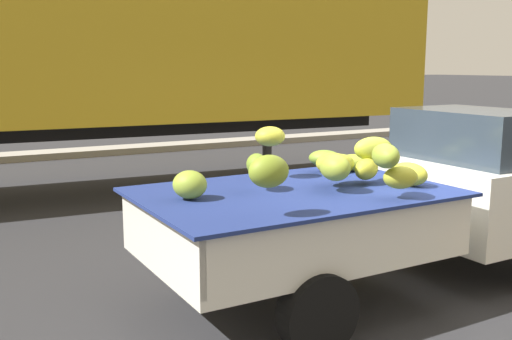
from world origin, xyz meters
TOP-DOWN VIEW (x-y plane):
  - ground at (0.00, 0.00)m, footprint 220.00×220.00m
  - curb_strip at (0.00, 10.39)m, footprint 80.00×0.80m
  - pickup_truck at (0.40, 0.21)m, footprint 4.74×1.90m
  - semi_trailer at (-1.95, 5.95)m, footprint 12.12×3.21m

SIDE VIEW (x-z plane):
  - ground at x=0.00m, z-range 0.00..0.00m
  - curb_strip at x=0.00m, z-range 0.00..0.16m
  - pickup_truck at x=0.40m, z-range 0.03..1.73m
  - semi_trailer at x=-1.95m, z-range 0.57..4.52m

